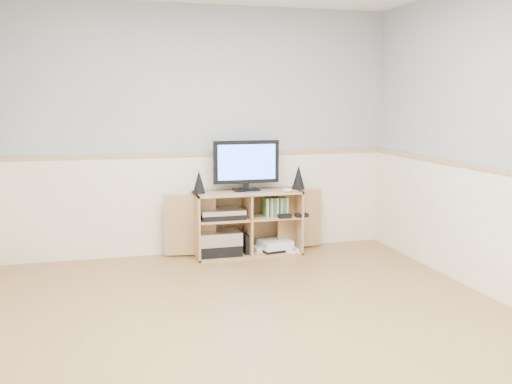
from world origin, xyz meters
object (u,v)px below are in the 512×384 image
media_cabinet (246,221)px  monitor (246,164)px  keyboard (257,193)px  game_consoles (274,246)px

media_cabinet → monitor: (0.00, -0.00, 0.60)m
media_cabinet → keyboard: size_ratio=5.69×
keyboard → game_consoles: bearing=24.5°
monitor → keyboard: 0.34m
monitor → game_consoles: size_ratio=1.47×
keyboard → game_consoles: keyboard is taller
media_cabinet → keyboard: 0.38m
monitor → game_consoles: 0.91m
media_cabinet → keyboard: keyboard is taller
media_cabinet → keyboard: bearing=-70.9°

